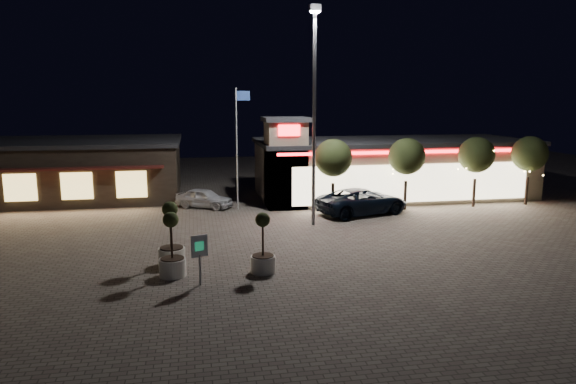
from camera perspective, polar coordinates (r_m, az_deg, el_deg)
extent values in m
plane|color=#665D53|center=(22.38, 2.51, -8.70)|extent=(90.00, 90.00, 0.00)
cube|color=gray|center=(39.84, 11.44, 2.46)|extent=(20.00, 8.00, 4.00)
cube|color=#262628|center=(39.62, 11.55, 5.54)|extent=(20.40, 8.40, 0.30)
cube|color=beige|center=(36.22, 13.79, 0.96)|extent=(17.00, 0.12, 2.60)
cube|color=#FF141D|center=(35.92, 13.96, 4.34)|extent=(19.00, 0.10, 0.18)
cube|color=gray|center=(34.74, -0.28, 3.04)|extent=(2.60, 2.60, 5.80)
cube|color=#262628|center=(34.49, -0.28, 8.07)|extent=(3.00, 3.00, 0.30)
cube|color=#FF141D|center=(33.19, 0.13, 6.86)|extent=(1.40, 0.10, 0.70)
cube|color=#382D23|center=(41.98, -23.06, 2.23)|extent=(16.00, 10.00, 4.00)
cube|color=#262628|center=(41.77, -23.26, 5.15)|extent=(16.40, 10.40, 0.30)
cube|color=#591E19|center=(36.68, -24.93, 2.31)|extent=(14.40, 0.80, 0.15)
cube|color=#FFD772|center=(37.72, -27.61, 0.44)|extent=(2.00, 0.12, 1.80)
cube|color=#FFD772|center=(36.83, -22.40, 0.63)|extent=(2.00, 0.12, 1.80)
cube|color=#FFD772|center=(36.26, -16.99, 0.82)|extent=(2.00, 0.12, 1.80)
cylinder|color=gray|center=(29.44, 2.91, 7.78)|extent=(0.20, 0.20, 12.00)
cube|color=gray|center=(29.82, 3.03, 19.77)|extent=(0.60, 0.40, 0.35)
cube|color=white|center=(29.79, 3.02, 19.39)|extent=(0.45, 0.30, 0.08)
cylinder|color=white|center=(33.89, -5.71, 4.68)|extent=(0.10, 0.10, 8.00)
cube|color=navy|center=(33.78, -5.04, 10.62)|extent=(0.90, 0.04, 0.60)
cylinder|color=#332319|center=(33.42, 4.99, -0.65)|extent=(0.20, 0.20, 1.92)
sphere|color=#2D3819|center=(33.03, 5.06, 3.80)|extent=(2.42, 2.42, 2.42)
cylinder|color=#332319|center=(35.07, 12.89, -0.36)|extent=(0.20, 0.20, 1.92)
sphere|color=#2D3819|center=(34.69, 13.06, 3.89)|extent=(2.42, 2.42, 2.42)
cylinder|color=#332319|center=(37.32, 19.96, -0.09)|extent=(0.20, 0.20, 1.92)
sphere|color=#2D3819|center=(36.97, 20.21, 3.90)|extent=(2.42, 2.42, 2.42)
cylinder|color=#332319|center=(39.48, 24.98, 0.10)|extent=(0.20, 0.20, 1.92)
sphere|color=#2D3819|center=(39.15, 25.27, 3.87)|extent=(2.42, 2.42, 2.42)
imported|color=black|center=(33.25, 8.27, -1.00)|extent=(6.55, 4.36, 1.67)
imported|color=silver|center=(35.25, -9.29, -0.67)|extent=(4.16, 3.28, 1.33)
cylinder|color=silver|center=(23.48, -12.78, -7.03)|extent=(1.18, 1.18, 0.79)
cylinder|color=black|center=(23.37, -12.82, -6.06)|extent=(1.02, 1.02, 0.06)
cylinder|color=#332319|center=(23.13, -12.91, -3.89)|extent=(0.10, 0.10, 1.77)
sphere|color=#2D3819|center=(22.94, -12.99, -1.87)|extent=(0.69, 0.69, 0.69)
cylinder|color=silver|center=(22.11, -12.70, -8.17)|extent=(1.11, 1.11, 0.74)
cylinder|color=black|center=(22.00, -12.74, -7.21)|extent=(0.97, 0.97, 0.06)
cylinder|color=#332319|center=(21.76, -12.83, -5.04)|extent=(0.09, 0.09, 1.67)
sphere|color=#2D3819|center=(21.56, -12.91, -3.01)|extent=(0.65, 0.65, 0.65)
cylinder|color=silver|center=(22.07, -2.79, -8.01)|extent=(1.06, 1.06, 0.71)
cylinder|color=black|center=(21.96, -2.80, -7.09)|extent=(0.92, 0.92, 0.05)
cylinder|color=#332319|center=(21.73, -2.82, -5.02)|extent=(0.09, 0.09, 1.59)
sphere|color=#2D3819|center=(21.54, -2.83, -3.10)|extent=(0.62, 0.62, 0.62)
cylinder|color=gray|center=(20.80, -9.74, -8.53)|extent=(0.08, 0.08, 1.24)
cube|color=white|center=(20.51, -9.82, -5.93)|extent=(0.66, 0.28, 0.88)
cube|color=#189158|center=(20.47, -9.82, -5.96)|extent=(0.35, 0.14, 0.36)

